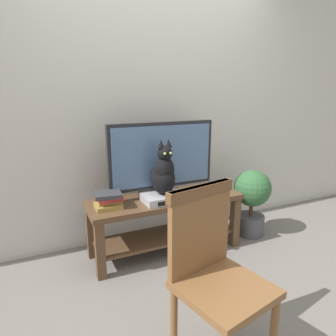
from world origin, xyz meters
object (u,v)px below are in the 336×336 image
object	(u,v)px
wooden_chair	(213,266)
book_stack	(109,200)
potted_plant	(252,198)
cat	(164,174)
media_box	(163,197)
tv	(162,158)
tv_stand	(166,214)

from	to	relation	value
wooden_chair	book_stack	xyz separation A→B (m)	(-0.26, 1.10, 0.03)
potted_plant	cat	bearing A→B (deg)	-178.48
media_box	cat	xyz separation A→B (m)	(0.00, -0.01, 0.21)
potted_plant	tv	bearing A→B (deg)	172.57
tv_stand	tv	world-z (taller)	tv
tv	book_stack	size ratio (longest dim) A/B	4.24
media_box	potted_plant	distance (m)	0.98
tv	wooden_chair	distance (m)	1.26
tv	media_box	world-z (taller)	tv
cat	potted_plant	bearing A→B (deg)	1.52
media_box	wooden_chair	size ratio (longest dim) A/B	0.37
wooden_chair	book_stack	size ratio (longest dim) A/B	4.22
tv	media_box	xyz separation A→B (m)	(-0.05, -0.13, -0.31)
tv	potted_plant	world-z (taller)	tv
cat	book_stack	size ratio (longest dim) A/B	2.07
tv	cat	distance (m)	0.18
tv_stand	wooden_chair	xyz separation A→B (m)	(-0.25, -1.13, 0.19)
tv	media_box	bearing A→B (deg)	-111.85
tv	book_stack	distance (m)	0.58
wooden_chair	tv	bearing A→B (deg)	78.36
cat	potted_plant	world-z (taller)	cat
wooden_chair	potted_plant	xyz separation A→B (m)	(1.16, 1.08, -0.16)
book_stack	potted_plant	bearing A→B (deg)	-1.07
tv	media_box	size ratio (longest dim) A/B	2.75
media_box	cat	size ratio (longest dim) A/B	0.75
tv_stand	media_box	world-z (taller)	media_box
tv_stand	media_box	distance (m)	0.20
tv	book_stack	bearing A→B (deg)	-169.61
tv	cat	size ratio (longest dim) A/B	2.05
cat	tv_stand	bearing A→B (deg)	55.50
media_box	potted_plant	world-z (taller)	potted_plant
media_box	wooden_chair	distance (m)	1.08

